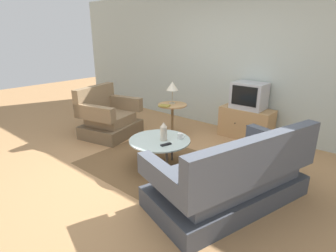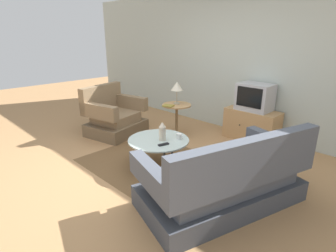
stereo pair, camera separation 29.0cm
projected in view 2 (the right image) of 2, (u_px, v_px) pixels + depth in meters
The scene contains 14 objects.
ground_plane at pixel (145, 168), 3.91m from camera, with size 16.00×16.00×0.00m, color #AD7F51.
back_wall at pixel (240, 62), 5.11m from camera, with size 9.00×0.12×2.70m, color #B2BCB2.
area_rug at pixel (159, 166), 3.99m from camera, with size 2.20×1.62×0.00m, color brown.
armchair at pixel (114, 117), 5.20m from camera, with size 1.03×1.14×0.92m.
couch at pixel (225, 182), 2.98m from camera, with size 1.41×2.02×0.92m.
coffee_table at pixel (159, 141), 3.86m from camera, with size 0.88×0.88×0.42m.
side_table at pixel (177, 113), 5.04m from camera, with size 0.54×0.54×0.61m.
tv_stand at pixel (252, 125), 4.89m from camera, with size 0.95×0.46×0.56m.
television at pixel (255, 97), 4.73m from camera, with size 0.58×0.44×0.47m.
table_lamp at pixel (177, 87), 4.92m from camera, with size 0.22×0.22×0.41m.
vase at pixel (162, 131), 3.78m from camera, with size 0.10×0.10×0.27m.
mug at pixel (179, 136), 3.85m from camera, with size 0.12×0.08×0.08m.
tv_remote_dark at pixel (164, 144), 3.65m from camera, with size 0.09×0.16×0.02m.
book at pixel (168, 106), 4.84m from camera, with size 0.22×0.20×0.02m.
Camera 2 is at (2.70, -2.25, 1.86)m, focal length 28.68 mm.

